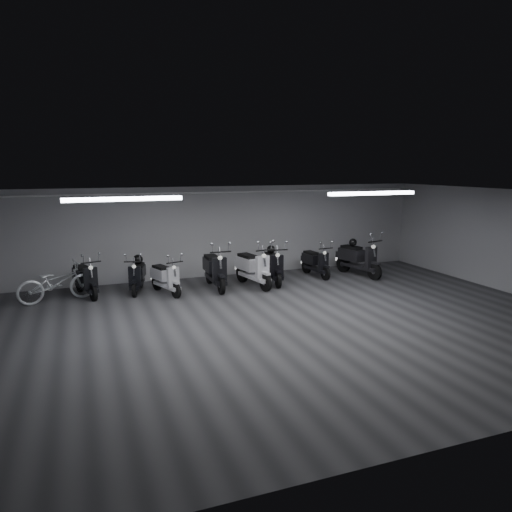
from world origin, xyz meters
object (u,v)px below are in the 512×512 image
object	(u,v)px
scooter_7	(273,260)
helmet_1	(271,249)
scooter_0	(85,273)
scooter_9	(359,253)
scooter_6	(253,262)
scooter_2	(166,273)
scooter_3	(215,264)
helmet_2	(353,242)
scooter_1	(137,271)
bicycle	(56,278)
scooter_8	(316,258)
helmet_0	(138,259)

from	to	relation	value
scooter_7	helmet_1	bearing A→B (deg)	90.00
scooter_0	scooter_9	world-z (taller)	scooter_9
scooter_6	scooter_9	world-z (taller)	scooter_9
scooter_0	scooter_6	xyz separation A→B (m)	(4.52, -0.56, 0.09)
scooter_0	scooter_7	distance (m)	5.22
scooter_2	scooter_3	world-z (taller)	scooter_3
scooter_0	helmet_2	size ratio (longest dim) A/B	6.77
scooter_3	scooter_9	xyz separation A→B (m)	(4.66, -0.04, 0.02)
scooter_1	scooter_9	size ratio (longest dim) A/B	0.81
scooter_2	scooter_9	world-z (taller)	scooter_9
scooter_1	scooter_2	world-z (taller)	scooter_2
scooter_7	helmet_2	size ratio (longest dim) A/B	7.32
scooter_2	bicycle	bearing A→B (deg)	155.90
helmet_1	helmet_2	distance (m)	2.78
scooter_2	scooter_9	bearing A→B (deg)	-18.03
scooter_9	scooter_3	bearing A→B (deg)	165.23
scooter_3	bicycle	world-z (taller)	scooter_3
scooter_2	scooter_8	xyz separation A→B (m)	(4.75, 0.44, 0.01)
scooter_2	scooter_3	xyz separation A→B (m)	(1.40, 0.10, 0.12)
helmet_2	scooter_2	bearing A→B (deg)	-176.89
helmet_0	scooter_8	bearing A→B (deg)	-2.70
scooter_2	scooter_8	world-z (taller)	scooter_8
scooter_9	helmet_2	size ratio (longest dim) A/B	7.90
scooter_8	bicycle	distance (m)	7.48
scooter_0	scooter_7	size ratio (longest dim) A/B	0.92
scooter_6	scooter_2	bearing A→B (deg)	167.35
bicycle	helmet_0	xyz separation A→B (m)	(2.09, 0.43, 0.26)
scooter_0	scooter_3	bearing A→B (deg)	-23.56
scooter_7	helmet_0	distance (m)	3.85
scooter_9	bicycle	world-z (taller)	scooter_9
scooter_6	scooter_0	bearing A→B (deg)	161.53
scooter_2	scooter_7	xyz separation A→B (m)	(3.18, 0.14, 0.09)
helmet_1	helmet_2	xyz separation A→B (m)	(2.77, -0.07, 0.07)
scooter_8	scooter_9	world-z (taller)	scooter_9
scooter_9	helmet_2	xyz separation A→B (m)	(-0.07, 0.27, 0.30)
scooter_6	helmet_1	world-z (taller)	scooter_6
helmet_1	helmet_2	size ratio (longest dim) A/B	1.00
helmet_1	helmet_0	bearing A→B (deg)	175.49
scooter_8	helmet_1	bearing A→B (deg)	176.43
scooter_0	scooter_2	world-z (taller)	scooter_0
scooter_9	scooter_0	bearing A→B (deg)	162.54
scooter_1	helmet_0	bearing A→B (deg)	90.00
scooter_6	scooter_9	bearing A→B (deg)	-9.50
scooter_0	scooter_3	xyz separation A→B (m)	(3.42, -0.41, 0.09)
scooter_6	scooter_8	distance (m)	2.32
scooter_6	scooter_7	world-z (taller)	scooter_6
scooter_8	helmet_1	world-z (taller)	scooter_8
scooter_2	scooter_6	bearing A→B (deg)	-19.88
scooter_6	helmet_2	distance (m)	3.53
scooter_1	helmet_1	distance (m)	3.93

